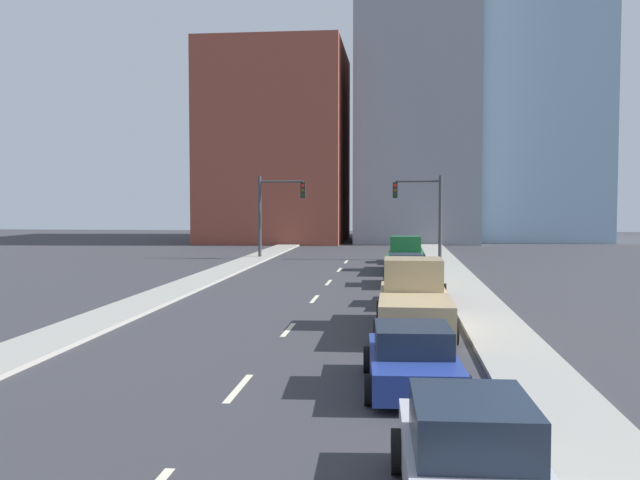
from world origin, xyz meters
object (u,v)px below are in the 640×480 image
Objects in this scene: sedan_silver at (471,463)px; sedan_maroon at (420,288)px; traffic_signal_left at (273,206)px; traffic_signal_right at (427,206)px; pickup_truck_green at (406,257)px; sedan_gray at (407,253)px; pickup_truck_tan at (414,302)px; sedan_yellow at (405,271)px; sedan_blue at (412,360)px.

sedan_maroon is at bearing 88.40° from sedan_silver.
traffic_signal_left is 10.92m from traffic_signal_right.
traffic_signal_right is 1.30× the size of sedan_silver.
pickup_truck_green reaches higher than sedan_gray.
sedan_gray is (-0.22, 19.66, 0.02)m from sedan_maroon.
pickup_truck_tan is 25.53m from sedan_gray.
sedan_maroon is (0.40, 5.87, -0.25)m from pickup_truck_tan.
pickup_truck_green is at bearing 95.06° from sedan_maroon.
traffic_signal_right is at bearing 86.52° from pickup_truck_tan.
sedan_silver is at bearing -87.41° from pickup_truck_green.
traffic_signal_left is at bearing 118.01° from sedan_yellow.
traffic_signal_right is at bearing 0.00° from traffic_signal_left.
pickup_truck_tan is 12.38m from sedan_yellow.
pickup_truck_tan is 19.32m from pickup_truck_green.
sedan_silver is at bearing -76.62° from traffic_signal_left.
sedan_maroon is at bearing 84.37° from sedan_blue.
traffic_signal_right reaches higher than sedan_gray.
traffic_signal_right is at bearing 90.36° from sedan_maroon.
traffic_signal_right is 41.44m from sedan_silver.
sedan_blue is (-1.71, -35.00, -3.15)m from traffic_signal_right.
traffic_signal_left reaches higher than sedan_blue.
sedan_yellow is at bearing -88.93° from pickup_truck_green.
sedan_gray is at bearing -119.11° from traffic_signal_right.
sedan_silver is at bearing -92.58° from sedan_gray.
pickup_truck_tan is 1.43× the size of sedan_yellow.
pickup_truck_tan is 1.46× the size of sedan_gray.
traffic_signal_right is at bearing 81.65° from pickup_truck_green.
sedan_gray is (0.20, 6.21, -0.17)m from pickup_truck_green.
pickup_truck_green is (-0.45, 32.68, 0.13)m from sedan_silver.
sedan_silver is 25.74m from sedan_yellow.
traffic_signal_right is 15.95m from sedan_yellow.
pickup_truck_green reaches higher than sedan_yellow.
pickup_truck_green is at bearing -100.16° from traffic_signal_right.
sedan_maroon is at bearing -86.40° from pickup_truck_green.
pickup_truck_green is 1.38× the size of sedan_gray.
traffic_signal_right is 9.24m from pickup_truck_green.
sedan_maroon is 6.53m from sedan_yellow.
sedan_silver is 32.69m from pickup_truck_green.
sedan_yellow is (9.29, -15.57, -3.09)m from traffic_signal_left.
sedan_silver is at bearing -88.52° from pickup_truck_tan.
traffic_signal_right is 0.98× the size of pickup_truck_green.
traffic_signal_right is 1.35× the size of sedan_gray.
sedan_blue is 0.70× the size of pickup_truck_tan.
pickup_truck_green is at bearing 89.11° from sedan_silver.
sedan_silver is at bearing -87.46° from sedan_blue.
sedan_yellow reaches higher than sedan_gray.
traffic_signal_right reaches higher than pickup_truck_green.
pickup_truck_tan is (-1.53, -27.95, -2.88)m from traffic_signal_right.
traffic_signal_right is 1.33× the size of sedan_yellow.
traffic_signal_left is 1.35× the size of sedan_gray.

